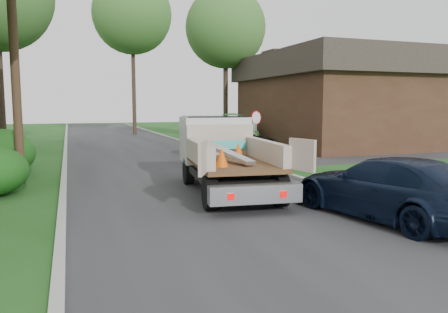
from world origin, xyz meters
TOP-DOWN VIEW (x-y plane):
  - ground at (0.00, 0.00)m, footprint 120.00×120.00m
  - road at (0.00, 10.00)m, footprint 8.00×90.00m
  - side_street at (12.00, 9.00)m, footprint 16.00×7.00m
  - curb_left at (-4.10, 10.00)m, footprint 0.20×90.00m
  - curb_right at (4.10, 10.00)m, footprint 0.20×90.00m
  - stop_sign at (5.20, 9.00)m, footprint 0.71×0.32m
  - utility_pole at (-5.48, 4.98)m, footprint 2.42×1.25m
  - house_right at (13.00, 14.00)m, footprint 9.72×12.96m
  - hedge_left_c at (-6.80, 10.00)m, footprint 2.60×2.60m
  - hedge_right_a at (5.80, 13.00)m, footprint 2.60×2.60m
  - hedge_right_b at (6.50, 16.00)m, footprint 3.38×3.38m
  - tree_right_far at (7.50, 20.00)m, footprint 6.00×6.00m
  - tree_center_far at (2.00, 30.00)m, footprint 7.20×7.20m
  - flatbed_truck at (0.85, 1.97)m, footprint 3.30×6.50m
  - black_pickup at (3.60, 8.33)m, footprint 3.16×6.69m
  - navy_suv at (3.32, -3.15)m, footprint 2.97×5.50m

SIDE VIEW (x-z plane):
  - ground at x=0.00m, z-range 0.00..0.00m
  - road at x=0.00m, z-range -0.01..0.01m
  - side_street at x=12.00m, z-range 0.00..0.02m
  - curb_left at x=-4.10m, z-range 0.00..0.12m
  - curb_right at x=4.10m, z-range 0.00..0.12m
  - navy_suv at x=3.32m, z-range 0.00..1.51m
  - hedge_left_c at x=-6.80m, z-range 0.00..1.70m
  - hedge_right_a at x=5.80m, z-range 0.00..1.70m
  - black_pickup at x=3.60m, z-range 0.00..1.85m
  - hedge_right_b at x=6.50m, z-range 0.00..2.21m
  - flatbed_truck at x=0.85m, z-range 0.10..2.47m
  - stop_sign at x=5.20m, z-range 0.54..3.02m
  - house_right at x=13.00m, z-range 0.06..6.26m
  - utility_pole at x=-5.48m, z-range 0.17..10.17m
  - tree_right_far at x=7.50m, z-range 2.73..14.23m
  - tree_center_far at x=2.00m, z-range 3.68..18.28m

